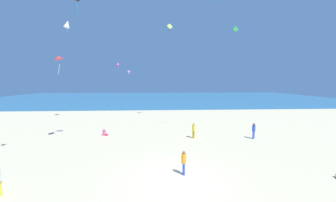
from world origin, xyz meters
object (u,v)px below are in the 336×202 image
Objects in this scene: person_0 at (105,133)px; kite_blue at (253,32)px; kite_pink at (129,72)px; person_4 at (194,129)px; person_1 at (254,130)px; kite_red at (58,58)px; kite_white at (67,24)px; kite_green at (236,29)px; person_2 at (184,161)px; kite_magenta at (118,64)px; kite_lime at (170,27)px.

person_0 is 0.79× the size of kite_blue.
person_4 is at bearing -67.53° from kite_pink.
kite_pink reaches higher than person_1.
kite_red is at bearing -157.29° from kite_blue.
kite_green is at bearing 12.50° from kite_white.
kite_white is at bearing -113.54° from kite_pink.
person_2 is 0.89× the size of kite_red.
kite_magenta is (-12.10, 23.44, 8.61)m from person_4.
person_2 reaches higher than person_0.
person_0 is 11.87m from person_2.
kite_white is (-26.25, 0.75, 0.94)m from kite_blue.
kite_magenta is (-18.14, 23.96, 8.62)m from person_1.
kite_white is at bearing -152.96° from person_1.
person_0 is 8.69m from kite_red.
kite_lime reaches higher than kite_red.
kite_magenta is (-22.16, 14.80, -3.27)m from kite_blue.
person_0 is 28.02m from kite_green.
kite_blue is 26.84m from kite_magenta.
kite_green is (22.23, -8.21, 5.41)m from kite_magenta.
kite_pink is 2.79m from kite_magenta.
person_4 is 1.08× the size of kite_lime.
kite_red is 0.97× the size of kite_magenta.
kite_magenta is at bearing 159.73° from kite_green.
kite_lime is 14.45m from kite_white.
person_2 is 33.34m from kite_pink.
person_4 is at bearing 72.41° from person_2.
kite_pink is at bearing 78.20° from person_4.
kite_red reaches higher than person_4.
kite_green is at bearing 126.53° from person_1.
kite_magenta is at bearing 88.57° from kite_red.
person_1 is at bearing 1.11° from kite_red.
kite_lime reaches higher than person_4.
person_0 is 18.08m from kite_lime.
person_0 is 15.62m from person_1.
kite_white is 0.88× the size of kite_magenta.
kite_magenta is at bearing -168.55° from kite_pink.
person_1 is at bearing -54.80° from kite_lime.
person_0 is at bearing -145.04° from kite_green.
kite_lime is 0.95× the size of kite_white.
kite_lime is at bearing -58.72° from kite_pink.
kite_pink is (-0.45, 22.33, 7.64)m from person_0.
person_1 is 27.52m from kite_white.
kite_white is 15.22m from kite_magenta.
person_2 is at bearing -76.18° from kite_pink.
kite_magenta is (0.61, 24.33, 1.60)m from kite_red.
kite_pink reaches higher than person_2.
person_1 is (15.47, -2.08, 0.65)m from person_0.
person_1 is 1.05× the size of kite_green.
kite_blue is (10.06, 8.64, 11.89)m from person_4.
kite_blue reaches higher than kite_pink.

